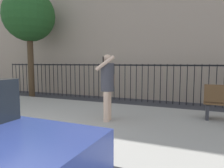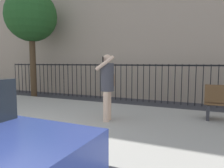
% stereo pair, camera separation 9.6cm
% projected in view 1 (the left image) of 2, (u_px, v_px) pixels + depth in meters
% --- Properties ---
extents(sidewalk, '(28.00, 4.40, 0.15)m').
position_uv_depth(sidewalk, '(61.00, 117.00, 6.10)').
color(sidewalk, '#9E9B93').
rests_on(sidewalk, ground).
extents(iron_fence, '(12.03, 0.04, 1.60)m').
position_uv_depth(iron_fence, '(111.00, 77.00, 9.39)').
color(iron_fence, black).
rests_on(iron_fence, ground).
extents(pedestrian_on_phone, '(0.50, 0.68, 1.71)m').
position_uv_depth(pedestrian_on_phone, '(108.00, 83.00, 5.41)').
color(pedestrian_on_phone, beige).
rests_on(pedestrian_on_phone, sidewalk).
extents(street_tree_near, '(2.40, 2.40, 5.05)m').
position_uv_depth(street_tree_near, '(29.00, 16.00, 9.82)').
color(street_tree_near, '#4C3823').
rests_on(street_tree_near, ground).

